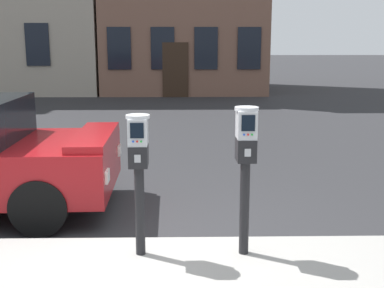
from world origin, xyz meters
TOP-DOWN VIEW (x-y plane):
  - ground_plane at (0.00, 0.00)m, footprint 160.00×160.00m
  - parking_meter_near_kerb at (-0.12, -0.19)m, footprint 0.22×0.25m
  - parking_meter_twin_adjacent at (0.85, -0.19)m, footprint 0.22×0.25m

SIDE VIEW (x-z plane):
  - ground_plane at x=0.00m, z-range 0.00..0.00m
  - parking_meter_near_kerb at x=-0.12m, z-range 0.39..1.71m
  - parking_meter_twin_adjacent at x=0.85m, z-range 0.40..1.79m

